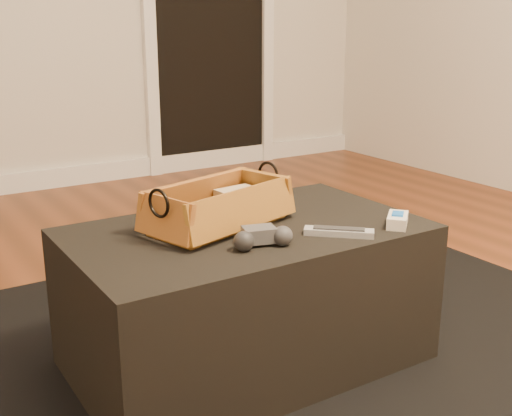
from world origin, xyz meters
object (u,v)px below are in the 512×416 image
game_controller (262,237)px  cream_gadget (397,220)px  ottoman (247,295)px  silver_remote (339,232)px  tv_remote (217,220)px  wicker_basket (219,209)px

game_controller → cream_gadget: game_controller is taller
ottoman → silver_remote: size_ratio=5.88×
tv_remote → silver_remote: 0.34m
game_controller → silver_remote: (0.23, -0.04, -0.02)m
game_controller → cream_gadget: 0.43m
wicker_basket → game_controller: wicker_basket is taller
game_controller → silver_remote: 0.23m
ottoman → game_controller: (-0.05, -0.16, 0.24)m
game_controller → cream_gadget: bearing=-8.1°
wicker_basket → cream_gadget: wicker_basket is taller
ottoman → wicker_basket: wicker_basket is taller
wicker_basket → silver_remote: 0.35m
tv_remote → game_controller: bearing=-104.6°
silver_remote → ottoman: bearing=132.5°
silver_remote → cream_gadget: cream_gadget is taller
tv_remote → silver_remote: (0.25, -0.23, -0.02)m
tv_remote → wicker_basket: wicker_basket is taller
game_controller → tv_remote: bearing=97.7°
ottoman → tv_remote: tv_remote is taller
ottoman → game_controller: 0.29m
ottoman → tv_remote: (-0.08, 0.03, 0.24)m
wicker_basket → game_controller: (0.01, -0.21, -0.03)m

